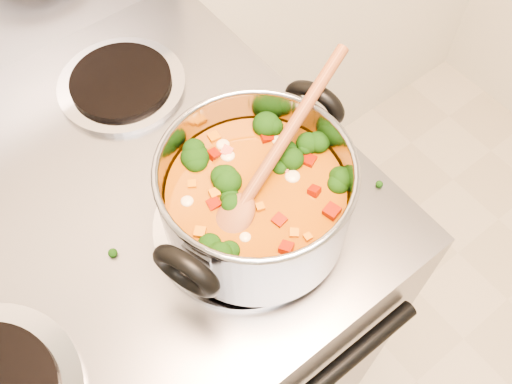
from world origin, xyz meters
TOP-DOWN VIEW (x-y plane):
  - electric_range at (0.02, 1.16)m, footprint 0.76×0.68m
  - stockpot at (0.21, 1.00)m, footprint 0.29×0.22m
  - wooden_spoon at (0.22, 1.00)m, footprint 0.26×0.11m
  - cooktop_crumbs at (0.33, 1.10)m, footprint 0.03×0.06m

SIDE VIEW (x-z plane):
  - electric_range at x=0.02m, z-range -0.07..1.01m
  - cooktop_crumbs at x=0.33m, z-range 0.92..0.93m
  - stockpot at x=0.21m, z-range 0.93..1.06m
  - wooden_spoon at x=0.22m, z-range 0.98..1.08m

